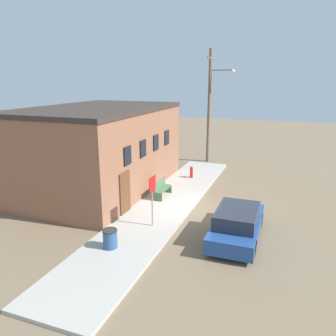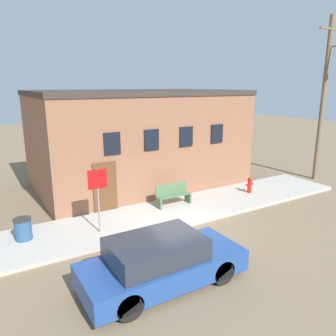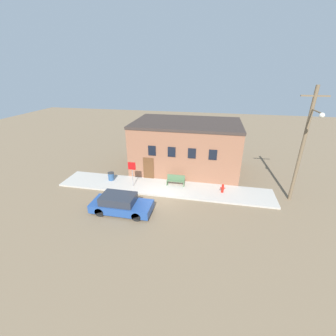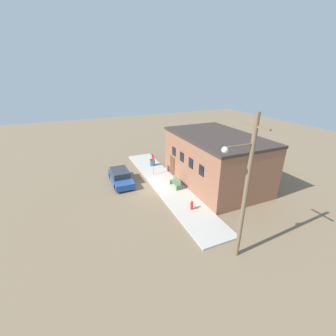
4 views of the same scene
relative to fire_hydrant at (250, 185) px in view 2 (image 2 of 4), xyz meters
The scene contains 9 objects.
ground_plane 5.31m from the fire_hydrant, 163.10° to the right, with size 80.00×80.00×0.00m, color #7A664C.
sidewalk 5.08m from the fire_hydrant, behind, with size 18.65×2.94×0.14m.
brick_building 6.25m from the fire_hydrant, 128.81° to the left, with size 10.37×6.57×4.97m.
fire_hydrant is the anchor object (origin of this frame).
stop_sign 7.84m from the fire_hydrant, behind, with size 0.68×0.06×2.30m.
bench 4.10m from the fire_hydrant, behind, with size 1.57×0.44×0.95m.
trash_bin 10.14m from the fire_hydrant, behind, with size 0.58×0.58×0.75m.
utility_pole 6.74m from the fire_hydrant, ahead, with size 1.80×1.99×8.72m.
parked_car 8.43m from the fire_hydrant, 150.48° to the right, with size 4.43×1.83×1.38m.
Camera 2 is at (-6.14, -9.38, 5.22)m, focal length 35.00 mm.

